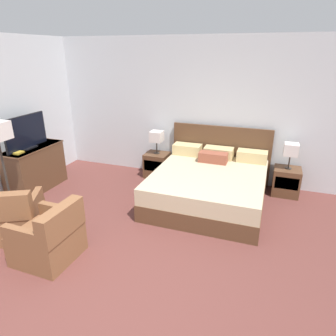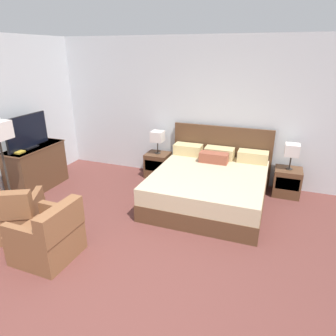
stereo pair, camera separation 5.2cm
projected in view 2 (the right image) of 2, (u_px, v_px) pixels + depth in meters
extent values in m
plane|color=brown|center=(110.00, 295.00, 3.20)|extent=(10.46, 10.46, 0.00)
cube|color=silver|center=(199.00, 111.00, 5.77)|extent=(7.06, 0.06, 2.71)
cube|color=brown|center=(208.00, 196.00, 5.09)|extent=(1.82, 1.98, 0.28)
cube|color=#C6B28E|center=(209.00, 181.00, 4.99)|extent=(1.80, 1.96, 0.27)
cube|color=brown|center=(221.00, 154.00, 5.82)|extent=(1.89, 0.05, 1.11)
cube|color=#D6BC7F|center=(188.00, 149.00, 5.81)|extent=(0.53, 0.28, 0.20)
cube|color=#D6BC7F|center=(219.00, 153.00, 5.62)|extent=(0.53, 0.28, 0.20)
cube|color=#D6BC7F|center=(253.00, 157.00, 5.42)|extent=(0.53, 0.28, 0.20)
cube|color=brown|center=(214.00, 158.00, 5.40)|extent=(0.51, 0.22, 0.18)
cube|color=brown|center=(158.00, 165.00, 6.15)|extent=(0.46, 0.43, 0.49)
cube|color=#3C2718|center=(154.00, 166.00, 5.95)|extent=(0.39, 0.01, 0.22)
cube|color=brown|center=(287.00, 182.00, 5.35)|extent=(0.46, 0.43, 0.49)
cube|color=#3C2718|center=(287.00, 184.00, 5.15)|extent=(0.39, 0.01, 0.22)
cylinder|color=#332D28|center=(158.00, 153.00, 6.06)|extent=(0.11, 0.11, 0.02)
cylinder|color=#332D28|center=(158.00, 147.00, 6.01)|extent=(0.02, 0.02, 0.24)
cube|color=silver|center=(157.00, 136.00, 5.93)|extent=(0.24, 0.24, 0.21)
cylinder|color=#332D28|center=(289.00, 169.00, 5.25)|extent=(0.11, 0.11, 0.02)
cylinder|color=#332D28|center=(290.00, 162.00, 5.21)|extent=(0.02, 0.02, 0.24)
cube|color=silver|center=(292.00, 150.00, 5.13)|extent=(0.24, 0.24, 0.21)
cube|color=brown|center=(36.00, 168.00, 5.56)|extent=(0.49, 1.10, 0.82)
cube|color=brown|center=(33.00, 147.00, 5.42)|extent=(0.50, 1.14, 0.02)
cube|color=black|center=(30.00, 147.00, 5.34)|extent=(0.18, 0.29, 0.02)
cube|color=black|center=(27.00, 132.00, 5.24)|extent=(0.04, 0.91, 0.58)
cube|color=black|center=(28.00, 132.00, 5.23)|extent=(0.01, 0.89, 0.55)
cube|color=gold|center=(17.00, 152.00, 5.08)|extent=(0.23, 0.16, 0.03)
cube|color=brown|center=(16.00, 220.00, 4.23)|extent=(0.92, 0.92, 0.40)
cube|color=brown|center=(4.00, 206.00, 3.84)|extent=(0.67, 0.46, 0.36)
cube|color=brown|center=(35.00, 201.00, 4.16)|extent=(0.38, 0.59, 0.18)
cube|color=brown|center=(47.00, 243.00, 3.74)|extent=(0.69, 0.69, 0.40)
cube|color=brown|center=(60.00, 221.00, 3.51)|extent=(0.17, 0.68, 0.36)
cube|color=brown|center=(24.00, 236.00, 3.38)|extent=(0.63, 0.10, 0.18)
cube|color=brown|center=(60.00, 211.00, 3.89)|extent=(0.63, 0.10, 0.18)
cylinder|color=#332D28|center=(15.00, 213.00, 4.78)|extent=(0.28, 0.28, 0.02)
cylinder|color=#332D28|center=(7.00, 178.00, 4.55)|extent=(0.03, 0.03, 1.22)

